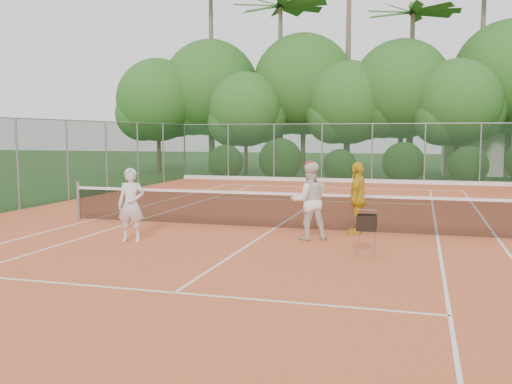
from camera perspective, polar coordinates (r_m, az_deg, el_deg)
ground at (r=15.12m, az=1.89°, el=-3.72°), size 120.00×120.00×0.00m
clay_court at (r=15.12m, az=1.89°, el=-3.68°), size 18.00×36.00×0.02m
club_building at (r=38.84m, az=24.08°, el=3.85°), size 8.00×5.00×3.00m
tennis_net at (r=15.04m, az=1.89°, el=-1.72°), size 11.97×0.10×1.10m
player_white at (r=13.50m, az=-12.37°, el=-1.26°), size 0.70×0.53×1.71m
player_center_grp at (r=13.48m, az=5.35°, el=-0.87°), size 1.09×0.98×1.86m
player_yellow at (r=14.39m, az=10.13°, el=-0.59°), size 0.55×1.10×1.80m
ball_hopper at (r=11.79m, az=11.01°, el=-3.12°), size 0.37×0.37×0.86m
stray_ball_a at (r=24.21m, az=5.66°, el=-0.01°), size 0.07×0.07×0.07m
stray_ball_b at (r=27.78m, az=13.97°, el=0.60°), size 0.07×0.07×0.07m
stray_ball_c at (r=25.31m, az=6.81°, el=0.23°), size 0.07×0.07×0.07m
court_markings at (r=15.12m, az=1.89°, el=-3.64°), size 11.03×23.83×0.01m
fence_back at (r=29.70m, az=9.06°, el=3.86°), size 18.07×0.07×3.00m
tropical_treeline at (r=34.85m, az=12.61°, el=9.99°), size 32.10×8.49×15.03m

